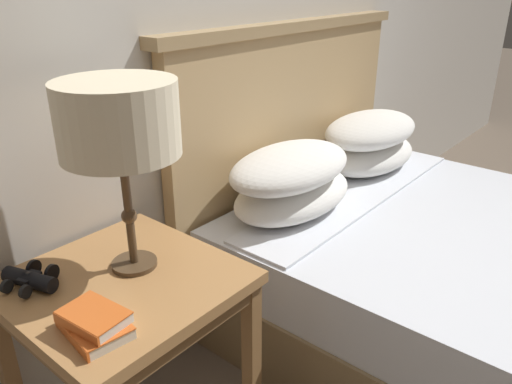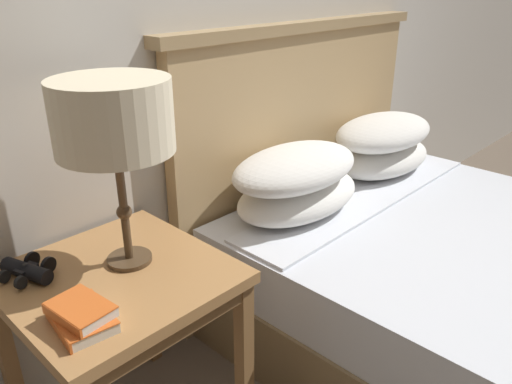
# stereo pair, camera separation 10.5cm
# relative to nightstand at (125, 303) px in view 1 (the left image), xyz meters

# --- Properties ---
(wall_back) EXTENTS (8.00, 0.06, 2.60)m
(wall_back) POSITION_rel_nightstand_xyz_m (0.64, 0.34, 0.76)
(wall_back) COLOR beige
(wall_back) RESTS_ON ground_plane
(nightstand) EXTENTS (0.58, 0.58, 0.62)m
(nightstand) POSITION_rel_nightstand_xyz_m (0.00, 0.00, 0.00)
(nightstand) COLOR #AD7A47
(nightstand) RESTS_ON ground_plane
(bed) EXTENTS (1.58, 2.05, 1.22)m
(bed) POSITION_rel_nightstand_xyz_m (1.16, -0.62, -0.23)
(bed) COLOR olive
(bed) RESTS_ON ground_plane
(table_lamp) EXTENTS (0.32, 0.32, 0.53)m
(table_lamp) POSITION_rel_nightstand_xyz_m (0.06, 0.03, 0.51)
(table_lamp) COLOR #4C3823
(table_lamp) RESTS_ON nightstand
(book_on_nightstand) EXTENTS (0.14, 0.19, 0.03)m
(book_on_nightstand) POSITION_rel_nightstand_xyz_m (-0.18, -0.14, 0.10)
(book_on_nightstand) COLOR silver
(book_on_nightstand) RESTS_ON nightstand
(book_stacked_on_top) EXTENTS (0.12, 0.16, 0.03)m
(book_stacked_on_top) POSITION_rel_nightstand_xyz_m (-0.18, -0.14, 0.13)
(book_stacked_on_top) COLOR silver
(book_stacked_on_top) RESTS_ON book_on_nightstand
(binoculars_pair) EXTENTS (0.15, 0.16, 0.05)m
(binoculars_pair) POSITION_rel_nightstand_xyz_m (-0.18, 0.16, 0.11)
(binoculars_pair) COLOR black
(binoculars_pair) RESTS_ON nightstand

